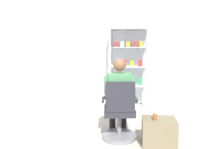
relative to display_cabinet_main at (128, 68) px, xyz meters
The scene contains 6 objects.
back_wall 0.60m from the display_cabinet_main, 149.46° to the left, with size 6.00×0.10×2.70m, color silver.
display_cabinet_main is the anchor object (origin of this frame).
office_chair 1.98m from the display_cabinet_main, 93.17° to the right, with size 0.59×0.56×0.96m.
seated_shopkeeper 1.75m from the display_cabinet_main, 94.08° to the right, with size 0.52×0.59×1.29m.
storage_crate 2.21m from the display_cabinet_main, 76.08° to the right, with size 0.50×0.38×0.40m, color #72664C.
tea_glass 2.17m from the display_cabinet_main, 78.37° to the right, with size 0.06×0.06×0.10m, color brown.
Camera 1 is at (0.48, -2.44, 1.49)m, focal length 34.90 mm.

